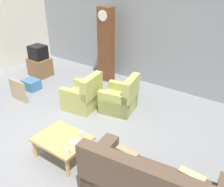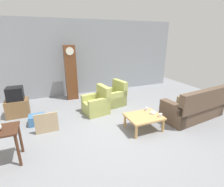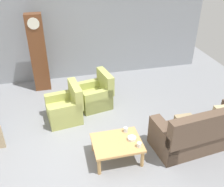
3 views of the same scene
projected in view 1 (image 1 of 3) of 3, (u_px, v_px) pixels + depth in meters
The scene contains 13 objects.
ground_plane at pixel (60, 139), 5.23m from camera, with size 10.40×10.40×0.00m, color gray.
garage_door_wall at pixel (147, 29), 7.07m from camera, with size 8.40×0.16×3.20m, color gray.
armchair_olive_near at pixel (83, 97), 6.21m from camera, with size 0.89×0.86×0.92m.
armchair_olive_far at pixel (120, 99), 6.11m from camera, with size 0.92×0.90×0.92m.
coffee_table_wood at pixel (63, 141), 4.61m from camera, with size 0.96×0.76×0.42m.
grandfather_clock at pixel (106, 45), 7.35m from camera, with size 0.44×0.30×2.20m.
tv_stand_cabinet at pixel (40, 67), 8.03m from camera, with size 0.68×0.52×0.57m, color brown.
tv_crt at pixel (38, 52), 7.80m from camera, with size 0.48×0.44×0.42m, color black.
framed_picture_leaning at pixel (18, 91), 6.56m from camera, with size 0.60×0.05×0.57m, color tan.
storage_box_blue at pixel (31, 85), 7.20m from camera, with size 0.46×0.38×0.29m, color teal.
cup_white_porcelain at pixel (68, 151), 4.20m from camera, with size 0.09×0.09×0.10m, color white.
cup_blue_rimmed at pixel (82, 134), 4.62m from camera, with size 0.09×0.09×0.10m, color silver.
bowl_white_stacked at pixel (74, 143), 4.41m from camera, with size 0.17×0.17×0.06m, color white.
Camera 1 is at (3.30, -2.77, 3.30)m, focal length 39.95 mm.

